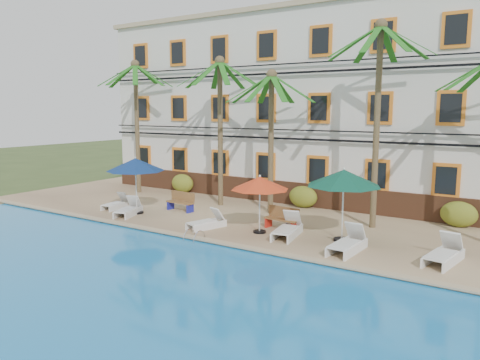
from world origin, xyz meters
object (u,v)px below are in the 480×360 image
Objects in this scene: lounger_a at (117,204)px; lounger_d at (288,229)px; palm_c at (271,120)px; lounger_e at (348,243)px; bench_left at (181,201)px; lounger_b at (129,209)px; pool_ladder at (194,239)px; umbrella_blue at (135,165)px; palm_d at (378,97)px; lounger_c at (207,222)px; umbrella_red at (260,183)px; palm_b at (220,110)px; lounger_f at (444,254)px; umbrella_green at (344,178)px; palm_a at (136,108)px; bench_right at (282,218)px.

lounger_a is 0.79× the size of lounger_d.
palm_c is 7.82m from lounger_e.
lounger_d is at bearing -11.71° from bench_left.
lounger_b reaches higher than pool_ladder.
lounger_b is 0.94× the size of lounger_e.
umbrella_blue is at bearing 86.32° from lounger_b.
lounger_c is (-5.79, -3.94, -5.17)m from palm_d.
palm_d is 10.37m from bench_left.
umbrella_red is at bearing 5.73° from lounger_b.
palm_b is at bearing 148.22° from lounger_d.
lounger_e is at bearing -12.09° from bench_left.
palm_d is 4.65× the size of lounger_c.
lounger_a is 0.80× the size of lounger_f.
lounger_c is at bearing -145.72° from palm_d.
lounger_f is at bearing -9.80° from umbrella_green.
palm_a is at bearing 145.82° from pool_ladder.
palm_a is 5.05× the size of bench_right.
palm_b reaches higher than pool_ladder.
umbrella_blue is 10.83m from lounger_e.
lounger_b is at bearing -24.53° from lounger_a.
palm_a is 1.15× the size of palm_c.
bench_left is at bearing 164.81° from umbrella_red.
pool_ladder is (5.14, -1.52, -0.28)m from lounger_b.
lounger_a is 0.86× the size of lounger_b.
umbrella_green is at bearing 16.05° from lounger_d.
umbrella_green is 1.67× the size of lounger_a.
palm_b reaches higher than palm_c.
lounger_c is 6.13m from lounger_e.
palm_d is 4.06m from umbrella_green.
palm_c reaches higher than pool_ladder.
umbrella_green is 8.82m from bench_left.
lounger_c is (-5.46, -1.25, -2.14)m from umbrella_green.
bench_left is 2.05× the size of pool_ladder.
palm_c is at bearing 149.33° from umbrella_green.
umbrella_red is at bearing -15.19° from bench_left.
umbrella_red is 1.11× the size of lounger_d.
palm_d is at bearing -2.04° from palm_b.
palm_b is 4.14× the size of lounger_c.
lounger_a is (-8.40, 0.07, -1.77)m from umbrella_red.
palm_d is at bearing -0.86° from palm_c.
lounger_e is (6.12, 0.05, 0.05)m from lounger_c.
palm_d is at bearing 94.97° from lounger_e.
palm_a is 18.86m from lounger_f.
palm_d reaches higher than palm_c.
lounger_d is (3.44, 0.67, 0.05)m from lounger_c.
palm_b is 3.65× the size of lounger_e.
lounger_b is at bearing -172.33° from umbrella_green.
lounger_e is at bearing 0.49° from lounger_c.
lounger_b is 5.37m from pool_ladder.
palm_a reaches higher than lounger_d.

